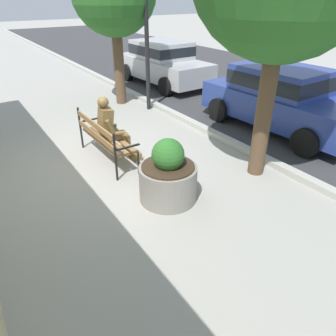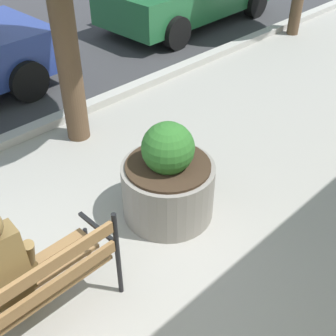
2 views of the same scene
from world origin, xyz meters
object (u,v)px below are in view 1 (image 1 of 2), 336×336
parked_car_silver (163,62)px  lamp_post (146,17)px  park_bench (103,137)px  concrete_planter (168,177)px  parked_car_blue (281,97)px  bronze_statue_seated (113,130)px

parked_car_silver → lamp_post: 3.49m
parked_car_silver → park_bench: bearing=-43.4°
lamp_post → concrete_planter: bearing=-26.5°
park_bench → parked_car_blue: parked_car_blue is taller
bronze_statue_seated → concrete_planter: bronze_statue_seated is taller
bronze_statue_seated → concrete_planter: 1.89m
parked_car_blue → lamp_post: bearing=-148.1°
lamp_post → bronze_statue_seated: bearing=-42.5°
concrete_planter → parked_car_blue: 4.34m
parked_car_blue → parked_car_silver: bearing=180.0°
parked_car_silver → parked_car_blue: 5.50m
parked_car_blue → lamp_post: 4.13m
lamp_post → park_bench: bearing=-45.7°
bronze_statue_seated → concrete_planter: bearing=3.3°
parked_car_silver → lamp_post: bearing=-40.7°
park_bench → parked_car_blue: bearing=80.4°
park_bench → concrete_planter: bearing=9.4°
concrete_planter → parked_car_silver: parked_car_silver is taller
bronze_statue_seated → parked_car_silver: bearing=138.3°
bronze_statue_seated → parked_car_blue: (0.71, 4.27, 0.17)m
concrete_planter → lamp_post: size_ratio=0.29×
park_bench → lamp_post: (-2.43, 2.49, 2.01)m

